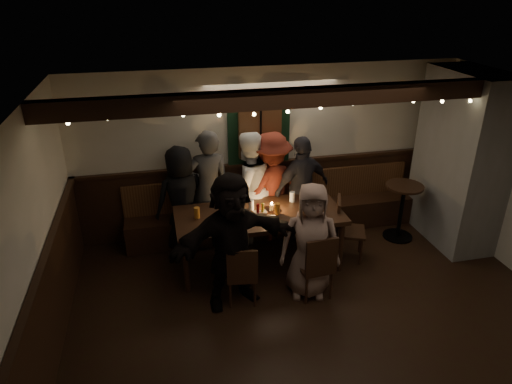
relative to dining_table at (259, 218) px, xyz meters
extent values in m
cube|color=black|center=(0.44, -1.40, -0.75)|extent=(6.00, 5.00, 0.01)
cube|color=black|center=(0.44, -1.40, 1.86)|extent=(6.00, 5.00, 0.01)
cube|color=beige|center=(0.44, 1.11, 0.55)|extent=(6.00, 0.01, 2.60)
cube|color=beige|center=(-2.57, -1.40, 0.55)|extent=(0.01, 5.00, 2.60)
cube|color=black|center=(0.44, 1.08, -0.20)|extent=(6.00, 0.05, 1.10)
cube|color=black|center=(-2.54, -1.40, -0.20)|extent=(0.05, 5.00, 1.10)
cube|color=slate|center=(3.09, 0.10, 0.55)|extent=(0.70, 1.40, 2.60)
cube|color=black|center=(0.44, 0.83, -0.52)|extent=(4.60, 0.45, 0.45)
cube|color=#462813|center=(0.44, 1.01, -0.05)|extent=(4.60, 0.06, 0.50)
cube|color=black|center=(0.24, 1.04, 0.90)|extent=(0.95, 0.04, 1.00)
cube|color=#462813|center=(0.24, 0.98, 0.90)|extent=(0.64, 0.12, 0.76)
cube|color=black|center=(0.44, -0.40, 1.74)|extent=(6.00, 0.16, 0.22)
sphere|color=#FFE599|center=(-2.16, -0.42, 1.61)|extent=(0.04, 0.04, 0.04)
sphere|color=#FFE599|center=(-1.76, -0.42, 1.64)|extent=(0.04, 0.04, 0.04)
sphere|color=#FFE599|center=(-1.36, -0.42, 1.64)|extent=(0.04, 0.04, 0.04)
sphere|color=#FFE599|center=(-0.96, -0.42, 1.62)|extent=(0.04, 0.04, 0.04)
sphere|color=#FFE599|center=(-0.56, -0.42, 1.60)|extent=(0.04, 0.04, 0.04)
sphere|color=#FFE599|center=(-0.16, -0.42, 1.58)|extent=(0.04, 0.04, 0.04)
sphere|color=#FFE599|center=(0.24, -0.42, 1.59)|extent=(0.04, 0.04, 0.04)
sphere|color=#FFE599|center=(0.64, -0.42, 1.61)|extent=(0.04, 0.04, 0.04)
sphere|color=#FFE599|center=(1.04, -0.42, 1.64)|extent=(0.04, 0.04, 0.04)
sphere|color=#FFE599|center=(1.44, -0.42, 1.64)|extent=(0.04, 0.04, 0.04)
sphere|color=#FFE599|center=(1.84, -0.42, 1.62)|extent=(0.04, 0.04, 0.04)
sphere|color=#FFE599|center=(2.24, -0.42, 1.60)|extent=(0.04, 0.04, 0.04)
sphere|color=#FFE599|center=(2.64, -0.42, 1.58)|extent=(0.04, 0.04, 0.04)
sphere|color=#FFE599|center=(3.04, -0.42, 1.59)|extent=(0.04, 0.04, 0.04)
cube|color=black|center=(0.00, 0.00, 0.04)|extent=(2.29, 0.98, 0.07)
cylinder|color=black|center=(-1.05, -0.40, -0.37)|extent=(0.08, 0.08, 0.75)
cylinder|color=black|center=(-1.05, 0.41, -0.37)|extent=(0.08, 0.08, 0.75)
cylinder|color=black|center=(1.06, -0.40, -0.37)|extent=(0.08, 0.08, 0.75)
cylinder|color=black|center=(1.06, 0.41, -0.37)|extent=(0.08, 0.08, 0.75)
cylinder|color=#BF7226|center=(-0.84, 0.07, 0.15)|extent=(0.08, 0.08, 0.15)
cylinder|color=#BF7226|center=(-0.47, -0.20, 0.15)|extent=(0.08, 0.08, 0.15)
cylinder|color=silver|center=(-0.08, 0.14, 0.15)|extent=(0.08, 0.08, 0.15)
cylinder|color=#BF7226|center=(0.24, -0.06, 0.15)|extent=(0.08, 0.08, 0.15)
cylinder|color=silver|center=(0.55, 0.25, 0.15)|extent=(0.08, 0.08, 0.15)
cylinder|color=#BF7226|center=(0.82, -0.19, 0.15)|extent=(0.08, 0.08, 0.15)
cylinder|color=white|center=(-0.67, -0.32, 0.08)|extent=(0.28, 0.28, 0.02)
cube|color=#B2B2B7|center=(0.00, -0.05, 0.10)|extent=(0.17, 0.11, 0.05)
cylinder|color=#990C0C|center=(-0.03, -0.05, 0.16)|extent=(0.04, 0.04, 0.17)
cylinder|color=gold|center=(0.04, -0.05, 0.16)|extent=(0.04, 0.04, 0.17)
cylinder|color=silver|center=(0.19, 0.06, 0.11)|extent=(0.05, 0.05, 0.09)
sphere|color=#FFB24C|center=(0.19, 0.06, 0.18)|extent=(0.03, 0.03, 0.03)
cube|color=black|center=(-0.39, -0.73, -0.36)|extent=(0.42, 0.42, 0.04)
cube|color=black|center=(-0.42, -0.90, -0.13)|extent=(0.38, 0.09, 0.43)
cylinder|color=black|center=(-0.22, -0.60, -0.56)|extent=(0.03, 0.03, 0.37)
cylinder|color=black|center=(-0.26, -0.90, -0.56)|extent=(0.03, 0.03, 0.37)
cylinder|color=black|center=(-0.52, -0.56, -0.56)|extent=(0.03, 0.03, 0.37)
cylinder|color=black|center=(-0.56, -0.86, -0.56)|extent=(0.03, 0.03, 0.37)
cube|color=black|center=(0.53, -0.82, -0.32)|extent=(0.45, 0.45, 0.04)
cube|color=black|center=(0.54, -1.01, -0.07)|extent=(0.42, 0.07, 0.47)
cylinder|color=black|center=(0.68, -0.64, -0.55)|extent=(0.04, 0.04, 0.40)
cylinder|color=black|center=(0.71, -0.97, -0.55)|extent=(0.04, 0.04, 0.40)
cylinder|color=black|center=(0.35, -0.67, -0.55)|extent=(0.04, 0.04, 0.40)
cylinder|color=black|center=(0.37, -1.00, -0.55)|extent=(0.04, 0.04, 0.40)
cube|color=black|center=(1.32, -0.12, -0.32)|extent=(0.55, 0.55, 0.04)
cube|color=black|center=(1.14, -0.04, -0.06)|extent=(0.20, 0.40, 0.48)
cylinder|color=black|center=(1.41, -0.34, -0.54)|extent=(0.04, 0.04, 0.41)
cylinder|color=black|center=(1.10, -0.21, -0.54)|extent=(0.04, 0.04, 0.41)
cylinder|color=black|center=(1.54, -0.02, -0.54)|extent=(0.04, 0.04, 0.41)
cylinder|color=black|center=(1.23, 0.11, -0.54)|extent=(0.04, 0.04, 0.41)
cylinder|color=black|center=(2.32, 0.24, -0.73)|extent=(0.46, 0.46, 0.03)
cylinder|color=black|center=(2.32, 0.24, -0.31)|extent=(0.06, 0.06, 0.88)
cylinder|color=black|center=(2.32, 0.24, 0.14)|extent=(0.57, 0.57, 0.04)
imported|color=black|center=(-0.99, 0.75, 0.05)|extent=(0.89, 0.71, 1.60)
imported|color=#3A3A3C|center=(-0.59, 0.77, 0.16)|extent=(0.68, 0.46, 1.81)
imported|color=white|center=(0.00, 0.73, 0.13)|extent=(1.02, 0.91, 1.75)
imported|color=#5E1E15|center=(0.36, 0.73, 0.11)|extent=(1.27, 1.04, 1.72)
imported|color=#26252D|center=(0.82, 0.63, 0.08)|extent=(1.05, 0.69, 1.66)
imported|color=black|center=(-0.51, -0.72, 0.13)|extent=(1.70, 0.86, 1.75)
imported|color=#896B60|center=(0.47, -0.77, 0.02)|extent=(0.85, 0.66, 1.54)
camera|label=1|loc=(-1.27, -5.36, 2.99)|focal=32.00mm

